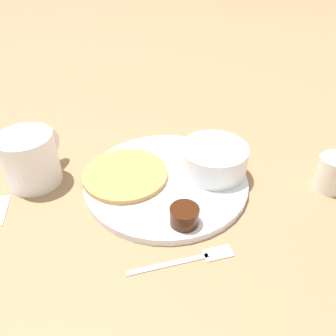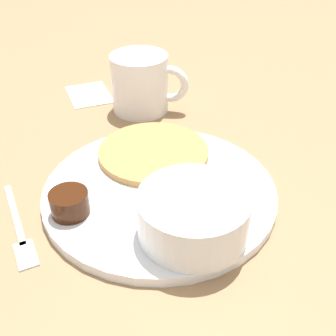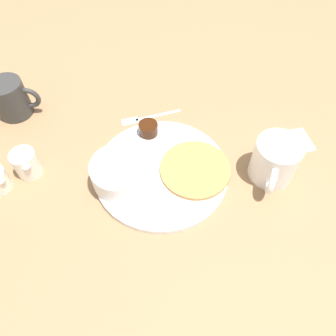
{
  "view_description": "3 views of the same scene",
  "coord_description": "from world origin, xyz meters",
  "px_view_note": "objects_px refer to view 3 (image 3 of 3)",
  "views": [
    {
      "loc": [
        0.11,
        0.42,
        0.36
      ],
      "look_at": [
        0.0,
        0.02,
        0.04
      ],
      "focal_mm": 35.0,
      "sensor_mm": 36.0,
      "label": 1
    },
    {
      "loc": [
        -0.36,
        0.16,
        0.32
      ],
      "look_at": [
        -0.0,
        -0.01,
        0.04
      ],
      "focal_mm": 45.0,
      "sensor_mm": 36.0,
      "label": 2
    },
    {
      "loc": [
        -0.1,
        -0.38,
        0.57
      ],
      "look_at": [
        0.01,
        -0.01,
        0.02
      ],
      "focal_mm": 35.0,
      "sensor_mm": 36.0,
      "label": 3
    }
  ],
  "objects_px": {
    "creamer_pitcher_near": "(26,163)",
    "fork": "(144,118)",
    "second_mug": "(11,99)",
    "bowl": "(120,172)",
    "coffee_mug": "(274,161)",
    "plate": "(161,172)"
  },
  "relations": [
    {
      "from": "creamer_pitcher_near",
      "to": "bowl",
      "type": "bearing_deg",
      "value": -24.47
    },
    {
      "from": "bowl",
      "to": "coffee_mug",
      "type": "bearing_deg",
      "value": -12.08
    },
    {
      "from": "plate",
      "to": "fork",
      "type": "bearing_deg",
      "value": 88.95
    },
    {
      "from": "coffee_mug",
      "to": "creamer_pitcher_near",
      "type": "distance_m",
      "value": 0.5
    },
    {
      "from": "creamer_pitcher_near",
      "to": "coffee_mug",
      "type": "bearing_deg",
      "value": -16.9
    },
    {
      "from": "bowl",
      "to": "creamer_pitcher_near",
      "type": "relative_size",
      "value": 1.54
    },
    {
      "from": "bowl",
      "to": "coffee_mug",
      "type": "height_order",
      "value": "coffee_mug"
    },
    {
      "from": "plate",
      "to": "fork",
      "type": "relative_size",
      "value": 1.91
    },
    {
      "from": "creamer_pitcher_near",
      "to": "second_mug",
      "type": "xyz_separation_m",
      "value": [
        -0.02,
        0.19,
        0.01
      ]
    },
    {
      "from": "coffee_mug",
      "to": "creamer_pitcher_near",
      "type": "xyz_separation_m",
      "value": [
        -0.48,
        0.15,
        -0.01
      ]
    },
    {
      "from": "bowl",
      "to": "second_mug",
      "type": "xyz_separation_m",
      "value": [
        -0.2,
        0.27,
        0.01
      ]
    },
    {
      "from": "plate",
      "to": "fork",
      "type": "distance_m",
      "value": 0.16
    },
    {
      "from": "plate",
      "to": "creamer_pitcher_near",
      "type": "bearing_deg",
      "value": 162.99
    },
    {
      "from": "creamer_pitcher_near",
      "to": "second_mug",
      "type": "relative_size",
      "value": 0.68
    },
    {
      "from": "plate",
      "to": "second_mug",
      "type": "distance_m",
      "value": 0.39
    },
    {
      "from": "second_mug",
      "to": "fork",
      "type": "bearing_deg",
      "value": -20.19
    },
    {
      "from": "plate",
      "to": "coffee_mug",
      "type": "xyz_separation_m",
      "value": [
        0.22,
        -0.07,
        0.04
      ]
    },
    {
      "from": "creamer_pitcher_near",
      "to": "fork",
      "type": "distance_m",
      "value": 0.28
    },
    {
      "from": "bowl",
      "to": "second_mug",
      "type": "bearing_deg",
      "value": 126.52
    },
    {
      "from": "creamer_pitcher_near",
      "to": "fork",
      "type": "relative_size",
      "value": 0.51
    },
    {
      "from": "coffee_mug",
      "to": "fork",
      "type": "distance_m",
      "value": 0.32
    },
    {
      "from": "coffee_mug",
      "to": "fork",
      "type": "xyz_separation_m",
      "value": [
        -0.21,
        0.23,
        -0.04
      ]
    }
  ]
}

